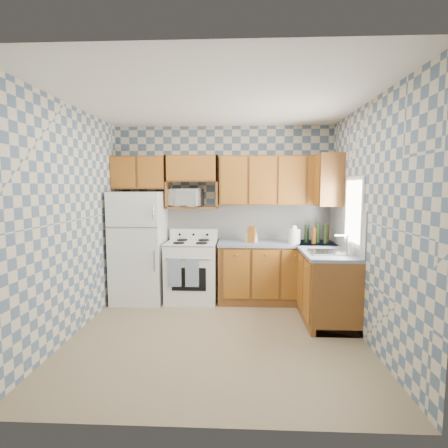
# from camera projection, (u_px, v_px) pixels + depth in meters

# --- Properties ---
(floor) EXTENTS (3.40, 3.40, 0.00)m
(floor) POSITION_uv_depth(u_px,v_px,m) (217.00, 335.00, 4.13)
(floor) COLOR #807052
(floor) RESTS_ON ground
(back_wall) EXTENTS (3.40, 0.02, 2.70)m
(back_wall) POSITION_uv_depth(u_px,v_px,m) (223.00, 212.00, 5.58)
(back_wall) COLOR slate
(back_wall) RESTS_ON ground
(right_wall) EXTENTS (0.02, 3.20, 2.70)m
(right_wall) POSITION_uv_depth(u_px,v_px,m) (368.00, 223.00, 3.91)
(right_wall) COLOR slate
(right_wall) RESTS_ON ground
(backsplash_back) EXTENTS (2.60, 0.02, 0.56)m
(backsplash_back) POSITION_uv_depth(u_px,v_px,m) (248.00, 222.00, 5.57)
(backsplash_back) COLOR white
(backsplash_back) RESTS_ON back_wall
(backsplash_right) EXTENTS (0.02, 1.60, 0.56)m
(backsplash_right) POSITION_uv_depth(u_px,v_px,m) (345.00, 228.00, 4.72)
(backsplash_right) COLOR white
(backsplash_right) RESTS_ON right_wall
(refrigerator) EXTENTS (0.75, 0.70, 1.68)m
(refrigerator) POSITION_uv_depth(u_px,v_px,m) (139.00, 247.00, 5.34)
(refrigerator) COLOR white
(refrigerator) RESTS_ON floor
(stove_body) EXTENTS (0.76, 0.65, 0.90)m
(stove_body) POSITION_uv_depth(u_px,v_px,m) (192.00, 272.00, 5.37)
(stove_body) COLOR white
(stove_body) RESTS_ON floor
(cooktop) EXTENTS (0.76, 0.65, 0.02)m
(cooktop) POSITION_uv_depth(u_px,v_px,m) (192.00, 243.00, 5.33)
(cooktop) COLOR silver
(cooktop) RESTS_ON stove_body
(backguard) EXTENTS (0.76, 0.08, 0.17)m
(backguard) POSITION_uv_depth(u_px,v_px,m) (194.00, 234.00, 5.59)
(backguard) COLOR white
(backguard) RESTS_ON cooktop
(dish_towel_left) EXTENTS (0.20, 0.02, 0.41)m
(dish_towel_left) POSITION_uv_depth(u_px,v_px,m) (174.00, 272.00, 5.03)
(dish_towel_left) COLOR navy
(dish_towel_left) RESTS_ON stove_body
(dish_towel_right) EXTENTS (0.20, 0.02, 0.41)m
(dish_towel_right) POSITION_uv_depth(u_px,v_px,m) (192.00, 273.00, 5.02)
(dish_towel_right) COLOR navy
(dish_towel_right) RESTS_ON stove_body
(base_cabinets_back) EXTENTS (1.75, 0.60, 0.88)m
(base_cabinets_back) POSITION_uv_depth(u_px,v_px,m) (276.00, 273.00, 5.34)
(base_cabinets_back) COLOR brown
(base_cabinets_back) RESTS_ON floor
(base_cabinets_right) EXTENTS (0.60, 1.60, 0.88)m
(base_cabinets_right) POSITION_uv_depth(u_px,v_px,m) (322.00, 282.00, 4.82)
(base_cabinets_right) COLOR brown
(base_cabinets_right) RESTS_ON floor
(countertop_back) EXTENTS (1.77, 0.63, 0.04)m
(countertop_back) POSITION_uv_depth(u_px,v_px,m) (277.00, 243.00, 5.29)
(countertop_back) COLOR slate
(countertop_back) RESTS_ON base_cabinets_back
(countertop_right) EXTENTS (0.63, 1.60, 0.04)m
(countertop_right) POSITION_uv_depth(u_px,v_px,m) (322.00, 250.00, 4.77)
(countertop_right) COLOR slate
(countertop_right) RESTS_ON base_cabinets_right
(upper_cabinets_back) EXTENTS (1.75, 0.33, 0.74)m
(upper_cabinets_back) POSITION_uv_depth(u_px,v_px,m) (277.00, 181.00, 5.33)
(upper_cabinets_back) COLOR brown
(upper_cabinets_back) RESTS_ON back_wall
(upper_cabinets_fridge) EXTENTS (0.82, 0.33, 0.50)m
(upper_cabinets_fridge) POSITION_uv_depth(u_px,v_px,m) (140.00, 173.00, 5.41)
(upper_cabinets_fridge) COLOR brown
(upper_cabinets_fridge) RESTS_ON back_wall
(upper_cabinets_right) EXTENTS (0.33, 0.70, 0.74)m
(upper_cabinets_right) POSITION_uv_depth(u_px,v_px,m) (327.00, 180.00, 5.11)
(upper_cabinets_right) COLOR brown
(upper_cabinets_right) RESTS_ON right_wall
(microwave_shelf) EXTENTS (0.80, 0.33, 0.03)m
(microwave_shelf) POSITION_uv_depth(u_px,v_px,m) (193.00, 207.00, 5.43)
(microwave_shelf) COLOR brown
(microwave_shelf) RESTS_ON back_wall
(microwave) EXTENTS (0.56, 0.44, 0.28)m
(microwave) POSITION_uv_depth(u_px,v_px,m) (185.00, 198.00, 5.41)
(microwave) COLOR white
(microwave) RESTS_ON microwave_shelf
(sink) EXTENTS (0.48, 0.40, 0.03)m
(sink) POSITION_uv_depth(u_px,v_px,m) (329.00, 252.00, 4.42)
(sink) COLOR #B7B7BC
(sink) RESTS_ON countertop_right
(window) EXTENTS (0.02, 0.66, 0.86)m
(window) POSITION_uv_depth(u_px,v_px,m) (354.00, 211.00, 4.35)
(window) COLOR white
(window) RESTS_ON right_wall
(bottle_0) EXTENTS (0.06, 0.06, 0.29)m
(bottle_0) POSITION_uv_depth(u_px,v_px,m) (317.00, 233.00, 5.21)
(bottle_0) COLOR black
(bottle_0) RESTS_ON countertop_back
(bottle_1) EXTENTS (0.06, 0.06, 0.27)m
(bottle_1) POSITION_uv_depth(u_px,v_px,m) (325.00, 234.00, 5.14)
(bottle_1) COLOR black
(bottle_1) RESTS_ON countertop_back
(bottle_2) EXTENTS (0.06, 0.06, 0.25)m
(bottle_2) POSITION_uv_depth(u_px,v_px,m) (327.00, 234.00, 5.24)
(bottle_2) COLOR #5A300C
(bottle_2) RESTS_ON countertop_back
(bottle_3) EXTENTS (0.06, 0.06, 0.23)m
(bottle_3) POSITION_uv_depth(u_px,v_px,m) (314.00, 236.00, 5.13)
(bottle_3) COLOR #5A300C
(bottle_3) RESTS_ON countertop_back
(bottle_4) EXTENTS (0.06, 0.06, 0.26)m
(bottle_4) POSITION_uv_depth(u_px,v_px,m) (307.00, 234.00, 5.27)
(bottle_4) COLOR black
(bottle_4) RESTS_ON countertop_back
(knife_block) EXTENTS (0.14, 0.14, 0.24)m
(knife_block) POSITION_uv_depth(u_px,v_px,m) (252.00, 235.00, 5.25)
(knife_block) COLOR brown
(knife_block) RESTS_ON countertop_back
(electric_kettle) EXTENTS (0.17, 0.17, 0.21)m
(electric_kettle) POSITION_uv_depth(u_px,v_px,m) (294.00, 236.00, 5.14)
(electric_kettle) COLOR white
(electric_kettle) RESTS_ON countertop_back
(food_containers) EXTENTS (0.20, 0.20, 0.13)m
(food_containers) POSITION_uv_depth(u_px,v_px,m) (251.00, 237.00, 5.31)
(food_containers) COLOR beige
(food_containers) RESTS_ON countertop_back
(soap_bottle) EXTENTS (0.06, 0.06, 0.17)m
(soap_bottle) POSITION_uv_depth(u_px,v_px,m) (350.00, 249.00, 4.22)
(soap_bottle) COLOR beige
(soap_bottle) RESTS_ON countertop_right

